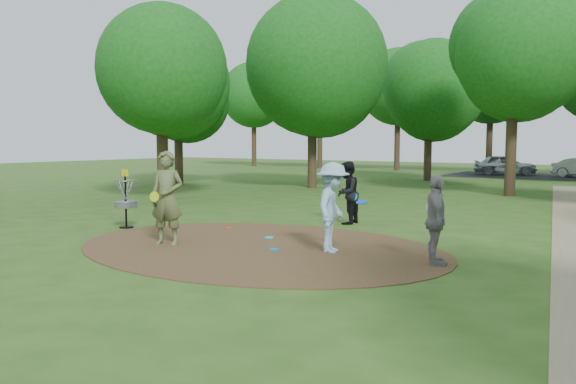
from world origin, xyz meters
The scene contains 13 objects.
ground centered at (0.00, 0.00, 0.00)m, with size 100.00×100.00×0.00m, color #2D5119.
dirt_clearing centered at (0.00, 0.00, 0.01)m, with size 8.40×8.40×0.02m, color #47301C.
parking_lot centered at (2.00, 30.00, 0.00)m, with size 14.00×8.00×0.01m, color black.
player_observer_with_disc centered at (-1.82, -0.85, 1.03)m, with size 0.87×0.74×2.06m.
player_throwing_with_disc centered at (1.62, 0.39, 0.92)m, with size 1.27×1.33×1.85m.
player_walking_with_disc centered at (0.02, 4.11, 0.86)m, with size 0.71×0.88×1.72m.
player_waiting_with_disc centered at (3.77, 0.36, 0.83)m, with size 0.79×1.05×1.66m.
disc_ground_cyan centered at (-0.41, 1.01, 0.03)m, with size 0.22×0.22×0.02m, color #1AD0CD.
disc_ground_blue centered at (0.51, -0.11, 0.03)m, with size 0.22×0.22×0.02m, color #0C7BD6.
disc_ground_red centered at (-2.09, 1.57, 0.03)m, with size 0.22×0.22×0.02m, color red.
car_left centered at (-1.52, 30.33, 0.69)m, with size 1.63×4.06×1.38m, color #AFB3B7.
disc_golf_basket centered at (-4.50, 0.30, 0.87)m, with size 0.63×0.63×1.54m.
tree_ring centered at (1.31, 11.01, 5.24)m, with size 37.29×45.64×9.42m.
Camera 1 is at (7.08, -9.56, 2.26)m, focal length 35.00 mm.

